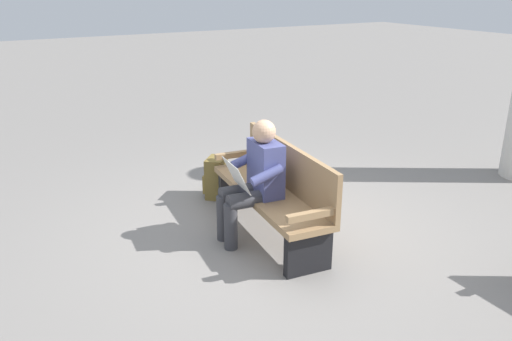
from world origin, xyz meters
TOP-DOWN VIEW (x-y plane):
  - ground_plane at (0.00, 0.00)m, footprint 40.00×40.00m
  - bench_near at (-0.01, -0.07)m, footprint 1.84×0.67m
  - person_seated at (-0.02, 0.16)m, footprint 0.60×0.60m
  - backpack at (1.11, 0.04)m, footprint 0.34×0.34m

SIDE VIEW (x-z plane):
  - ground_plane at x=0.00m, z-range 0.00..0.00m
  - backpack at x=1.11m, z-range 0.00..0.47m
  - bench_near at x=-0.01m, z-range 0.01..0.91m
  - person_seated at x=-0.02m, z-range 0.04..1.22m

